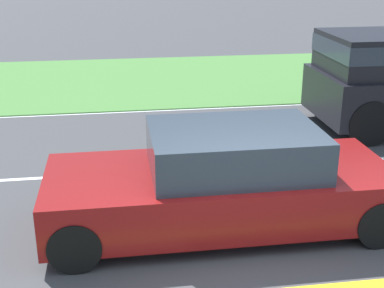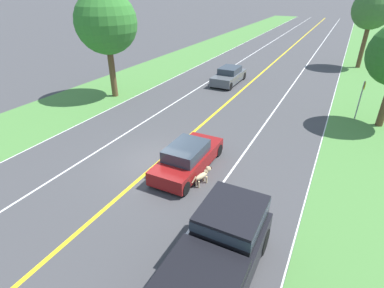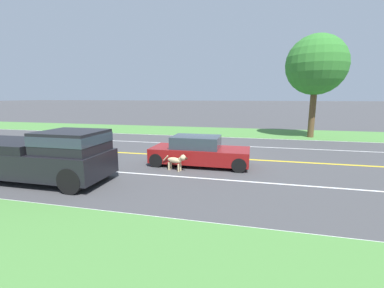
{
  "view_description": "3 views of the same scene",
  "coord_description": "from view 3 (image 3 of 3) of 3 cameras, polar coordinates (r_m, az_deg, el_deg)",
  "views": [
    {
      "loc": [
        -4.61,
        1.48,
        3.48
      ],
      "look_at": [
        2.26,
        0.46,
        0.92
      ],
      "focal_mm": 50.0,
      "sensor_mm": 36.0,
      "label": 1
    },
    {
      "loc": [
        7.22,
        -10.5,
        7.83
      ],
      "look_at": [
        1.46,
        0.81,
        1.01
      ],
      "focal_mm": 28.0,
      "sensor_mm": 36.0,
      "label": 2
    },
    {
      "loc": [
        12.83,
        2.5,
        3.1
      ],
      "look_at": [
        2.05,
        -0.07,
        1.06
      ],
      "focal_mm": 24.0,
      "sensor_mm": 36.0,
      "label": 3
    }
  ],
  "objects": [
    {
      "name": "lane_dash_same_dir",
      "position": [
        10.14,
        -1.54,
        -7.33
      ],
      "size": [
        0.1,
        160.0,
        0.01
      ],
      "primitive_type": "cube",
      "color": "white",
      "rests_on": "ground"
    },
    {
      "name": "lane_edge_line_right",
      "position": [
        7.06,
        -9.16,
        -15.7
      ],
      "size": [
        0.14,
        160.0,
        0.01
      ],
      "primitive_type": "cube",
      "color": "white",
      "rests_on": "ground"
    },
    {
      "name": "dog",
      "position": [
        10.89,
        -3.4,
        -3.62
      ],
      "size": [
        0.5,
        1.22,
        0.76
      ],
      "rotation": [
        0.0,
        0.0,
        -0.31
      ],
      "color": "#D1B784",
      "rests_on": "ground"
    },
    {
      "name": "centre_divider_line",
      "position": [
        13.43,
        2.31,
        -2.89
      ],
      "size": [
        0.18,
        160.0,
        0.01
      ],
      "primitive_type": "cube",
      "color": "yellow",
      "rests_on": "ground"
    },
    {
      "name": "lane_edge_line_left",
      "position": [
        20.22,
        6.14,
        1.57
      ],
      "size": [
        0.14,
        160.0,
        0.01
      ],
      "primitive_type": "cube",
      "color": "white",
      "rests_on": "ground"
    },
    {
      "name": "ground_plane",
      "position": [
        13.43,
        2.31,
        -2.91
      ],
      "size": [
        400.0,
        400.0,
        0.0
      ],
      "primitive_type": "plane",
      "color": "#424244"
    },
    {
      "name": "ego_car",
      "position": [
        11.76,
        1.56,
        -1.71
      ],
      "size": [
        1.8,
        4.45,
        1.34
      ],
      "color": "maroon",
      "rests_on": "ground"
    },
    {
      "name": "lane_dash_oncoming",
      "position": [
        16.81,
        4.61,
        -0.21
      ],
      "size": [
        0.1,
        160.0,
        0.01
      ],
      "primitive_type": "cube",
      "color": "white",
      "rests_on": "ground"
    },
    {
      "name": "roadside_tree_left_near",
      "position": [
        21.81,
        25.88,
        15.46
      ],
      "size": [
        4.38,
        4.38,
        7.62
      ],
      "color": "brown",
      "rests_on": "ground"
    },
    {
      "name": "pickup_truck",
      "position": [
        11.0,
        -30.44,
        -2.12
      ],
      "size": [
        2.11,
        5.58,
        1.92
      ],
      "color": "black",
      "rests_on": "ground"
    },
    {
      "name": "grass_verge_left",
      "position": [
        23.17,
        7.09,
        2.7
      ],
      "size": [
        6.0,
        160.0,
        0.03
      ],
      "primitive_type": "cube",
      "color": "#4C843D",
      "rests_on": "ground"
    }
  ]
}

